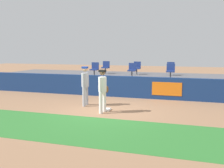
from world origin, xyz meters
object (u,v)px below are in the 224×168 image
at_px(first_base, 105,109).
at_px(seat_back_right, 171,68).
at_px(seat_back_center, 137,67).
at_px(seat_front_center, 132,69).
at_px(seat_front_left, 95,68).
at_px(seat_front_right, 171,70).
at_px(seat_back_left, 106,67).
at_px(player_runner_visitor, 85,83).
at_px(player_fielder_home, 103,88).

height_order(first_base, seat_back_right, seat_back_right).
distance_m(seat_back_right, seat_back_center, 2.18).
height_order(first_base, seat_front_center, seat_front_center).
relative_size(seat_front_left, seat_front_right, 1.00).
height_order(seat_back_left, seat_back_center, same).
relative_size(player_runner_visitor, seat_front_center, 2.15).
xyz_separation_m(player_runner_visitor, seat_back_right, (3.48, 5.74, 0.37)).
bearing_deg(player_fielder_home, seat_front_center, -173.46).
distance_m(seat_front_left, seat_front_right, 4.59).
bearing_deg(player_runner_visitor, seat_back_center, 165.78).
relative_size(seat_front_left, seat_back_center, 1.00).
bearing_deg(seat_front_center, player_fielder_home, -92.05).
relative_size(first_base, seat_back_right, 0.48).
relative_size(seat_back_right, seat_back_center, 1.00).
bearing_deg(first_base, seat_front_right, 62.13).
relative_size(seat_front_center, seat_back_right, 1.00).
distance_m(player_fielder_home, seat_front_left, 5.40).
relative_size(first_base, seat_back_left, 0.48).
distance_m(player_runner_visitor, seat_front_right, 5.34).
distance_m(player_runner_visitor, seat_back_right, 6.73).
relative_size(first_base, seat_front_right, 0.48).
height_order(seat_front_left, seat_back_right, same).
relative_size(seat_back_left, seat_front_right, 1.00).
xyz_separation_m(seat_back_left, seat_front_right, (4.45, -1.80, -0.00)).
xyz_separation_m(player_runner_visitor, seat_front_left, (-1.02, 3.94, 0.37)).
height_order(player_fielder_home, seat_back_right, seat_back_right).
relative_size(first_base, seat_front_center, 0.48).
distance_m(first_base, seat_back_center, 6.51).
xyz_separation_m(first_base, seat_back_center, (0.14, 6.36, 1.38)).
bearing_deg(player_fielder_home, seat_back_left, -154.40).
bearing_deg(seat_front_center, first_base, -92.36).
bearing_deg(seat_back_right, player_runner_visitor, -121.21).
bearing_deg(seat_back_right, seat_front_right, -86.99).
height_order(player_fielder_home, player_runner_visitor, player_runner_visitor).
xyz_separation_m(seat_front_left, seat_front_right, (4.59, 0.00, 0.00)).
bearing_deg(first_base, player_runner_visitor, 152.23).
xyz_separation_m(seat_front_center, seat_front_right, (2.22, 0.00, 0.00)).
bearing_deg(seat_front_right, first_base, -117.87).
distance_m(seat_back_left, seat_back_right, 4.36).
xyz_separation_m(seat_back_left, seat_back_right, (4.36, -0.00, -0.00)).
xyz_separation_m(player_fielder_home, player_runner_visitor, (-1.18, 0.97, 0.03)).
distance_m(player_fielder_home, seat_front_right, 5.49).
relative_size(seat_front_left, seat_back_right, 1.00).
xyz_separation_m(player_fielder_home, seat_front_center, (0.18, 4.92, 0.40)).
relative_size(player_fielder_home, seat_front_left, 2.09).
bearing_deg(seat_back_right, first_base, -110.01).
relative_size(player_runner_visitor, seat_back_left, 2.15).
distance_m(seat_back_left, seat_front_left, 1.81).
height_order(seat_back_right, seat_back_center, same).
bearing_deg(first_base, player_fielder_home, -88.16).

